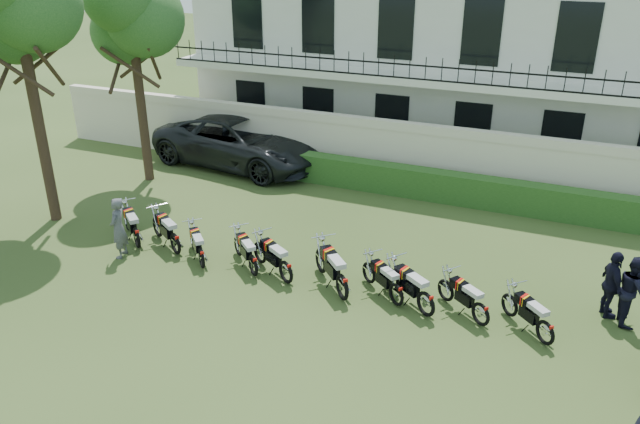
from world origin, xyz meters
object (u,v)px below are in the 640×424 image
object	(u,v)px
motorcycle_9	(546,327)
suv	(241,141)
motorcycle_2	(201,254)
motorcycle_7	(426,298)
inspector	(118,228)
motorcycle_1	(175,239)
motorcycle_4	(286,267)
motorcycle_6	(397,290)
officer_5	(612,285)
motorcycle_3	(253,260)
tree_west_near	(131,9)
motorcycle_8	(481,309)
officer_4	(633,291)
motorcycle_0	(136,233)
motorcycle_5	(342,281)

from	to	relation	value
motorcycle_9	suv	bearing A→B (deg)	101.54
motorcycle_2	motorcycle_7	xyz separation A→B (m)	(6.00, 0.11, 0.05)
motorcycle_2	inspector	bearing A→B (deg)	142.12
motorcycle_7	inspector	xyz separation A→B (m)	(-8.41, -0.39, 0.37)
motorcycle_1	suv	bearing A→B (deg)	47.96
motorcycle_4	motorcycle_6	distance (m)	2.86
motorcycle_2	suv	bearing A→B (deg)	67.83
motorcycle_7	officer_5	xyz separation A→B (m)	(3.84, 1.70, 0.34)
inspector	motorcycle_3	bearing A→B (deg)	81.64
tree_west_near	motorcycle_3	bearing A→B (deg)	-34.49
motorcycle_8	suv	xyz separation A→B (m)	(-10.36, 7.31, 0.50)
motorcycle_1	motorcycle_9	size ratio (longest dim) A/B	1.29
motorcycle_3	officer_5	size ratio (longest dim) A/B	0.85
motorcycle_3	tree_west_near	bearing A→B (deg)	97.31
motorcycle_6	officer_4	bearing A→B (deg)	-36.08
motorcycle_4	suv	size ratio (longest dim) A/B	0.25
motorcycle_7	motorcycle_3	bearing A→B (deg)	124.61
motorcycle_6	officer_4	xyz separation A→B (m)	(5.04, 1.42, 0.39)
tree_west_near	motorcycle_2	distance (m)	9.10
motorcycle_7	motorcycle_8	xyz separation A→B (m)	(1.23, 0.12, -0.04)
tree_west_near	suv	size ratio (longest dim) A/B	1.17
suv	motorcycle_0	bearing A→B (deg)	-166.71
tree_west_near	officer_4	xyz separation A→B (m)	(15.69, -3.19, -5.06)
motorcycle_2	motorcycle_4	world-z (taller)	motorcycle_4
motorcycle_4	motorcycle_5	world-z (taller)	motorcycle_5
motorcycle_2	motorcycle_6	xyz separation A→B (m)	(5.25, 0.28, 0.00)
motorcycle_9	officer_5	world-z (taller)	officer_5
motorcycle_4	suv	xyz separation A→B (m)	(-5.52, 7.36, 0.46)
motorcycle_5	inspector	size ratio (longest dim) A/B	0.92
motorcycle_2	motorcycle_0	bearing A→B (deg)	128.61
motorcycle_8	suv	world-z (taller)	suv
motorcycle_5	motorcycle_6	size ratio (longest dim) A/B	1.10
motorcycle_9	motorcycle_7	bearing A→B (deg)	132.91
motorcycle_1	officer_4	xyz separation A→B (m)	(11.38, 1.32, 0.34)
motorcycle_2	officer_5	distance (m)	10.02
motorcycle_9	officer_5	distance (m)	2.16
motorcycle_6	motorcycle_5	bearing A→B (deg)	140.39
inspector	motorcycle_0	bearing A→B (deg)	154.84
motorcycle_6	officer_5	xyz separation A→B (m)	(4.60, 1.52, 0.38)
motorcycle_3	motorcycle_6	distance (m)	3.80
motorcycle_5	suv	distance (m)	10.36
tree_west_near	officer_4	distance (m)	16.79
motorcycle_6	inspector	size ratio (longest dim) A/B	0.84
motorcycle_4	motorcycle_5	bearing A→B (deg)	-64.56
motorcycle_1	motorcycle_8	distance (m)	8.33
tree_west_near	motorcycle_6	size ratio (longest dim) A/B	5.52
motorcycle_3	motorcycle_6	world-z (taller)	motorcycle_3
motorcycle_9	motorcycle_1	bearing A→B (deg)	132.06
tree_west_near	motorcycle_7	size ratio (longest dim) A/B	4.89
suv	inspector	xyz separation A→B (m)	(0.72, -7.82, -0.08)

